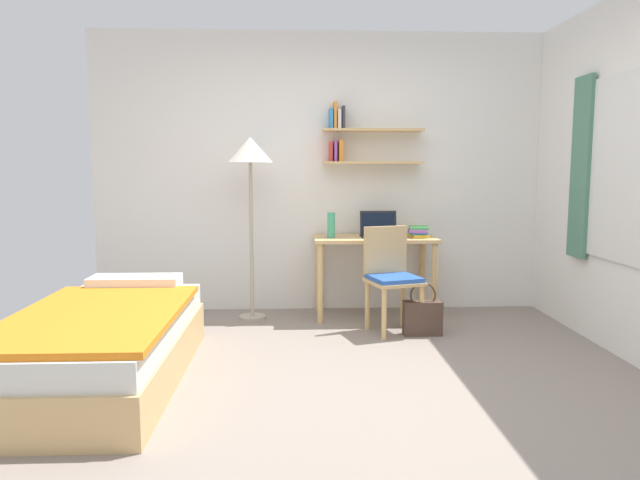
{
  "coord_description": "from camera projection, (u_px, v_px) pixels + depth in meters",
  "views": [
    {
      "loc": [
        -0.32,
        -3.57,
        1.35
      ],
      "look_at": [
        -0.15,
        0.51,
        0.85
      ],
      "focal_mm": 33.07,
      "sensor_mm": 36.0,
      "label": 1
    }
  ],
  "objects": [
    {
      "name": "ground_plane",
      "position": [
        347.0,
        383.0,
        3.71
      ],
      "size": [
        5.28,
        5.28,
        0.0
      ],
      "primitive_type": "plane",
      "color": "gray"
    },
    {
      "name": "wall_back",
      "position": [
        330.0,
        172.0,
        5.56
      ],
      "size": [
        4.4,
        0.27,
        2.6
      ],
      "color": "white",
      "rests_on": "ground_plane"
    },
    {
      "name": "bed",
      "position": [
        105.0,
        345.0,
        3.72
      ],
      "size": [
        0.97,
        1.95,
        0.54
      ],
      "color": "tan",
      "rests_on": "ground_plane"
    },
    {
      "name": "desk",
      "position": [
        374.0,
        251.0,
        5.34
      ],
      "size": [
        1.1,
        0.56,
        0.73
      ],
      "color": "tan",
      "rests_on": "ground_plane"
    },
    {
      "name": "desk_chair",
      "position": [
        391.0,
        274.0,
        4.86
      ],
      "size": [
        0.5,
        0.5,
        0.87
      ],
      "color": "tan",
      "rests_on": "ground_plane"
    },
    {
      "name": "standing_lamp",
      "position": [
        250.0,
        160.0,
        5.15
      ],
      "size": [
        0.39,
        0.39,
        1.62
      ],
      "color": "#B2A893",
      "rests_on": "ground_plane"
    },
    {
      "name": "laptop",
      "position": [
        379.0,
        230.0,
        5.34
      ],
      "size": [
        0.34,
        0.24,
        0.23
      ],
      "color": "black",
      "rests_on": "desk"
    },
    {
      "name": "water_bottle",
      "position": [
        332.0,
        225.0,
        5.24
      ],
      "size": [
        0.07,
        0.07,
        0.23
      ],
      "primitive_type": "cylinder",
      "color": "#42A87F",
      "rests_on": "desk"
    },
    {
      "name": "book_stack",
      "position": [
        418.0,
        232.0,
        5.29
      ],
      "size": [
        0.21,
        0.25,
        0.1
      ],
      "color": "gold",
      "rests_on": "desk"
    },
    {
      "name": "handbag",
      "position": [
        422.0,
        317.0,
        4.78
      ],
      "size": [
        0.31,
        0.12,
        0.43
      ],
      "color": "#4C382D",
      "rests_on": "ground_plane"
    }
  ]
}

